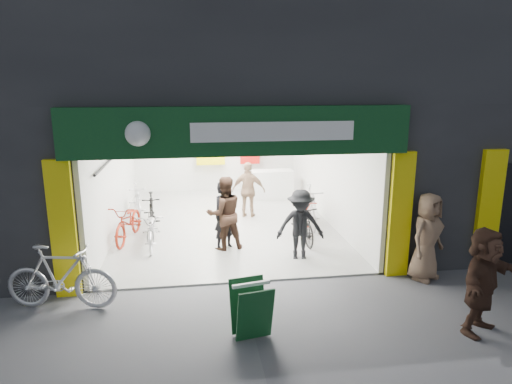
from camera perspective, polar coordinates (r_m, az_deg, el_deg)
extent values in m
plane|color=#56565B|center=(9.31, -1.94, -11.33)|extent=(60.00, 60.00, 0.00)
cube|color=#232326|center=(13.64, -0.18, 21.33)|extent=(16.00, 10.00, 4.50)
cube|color=#232326|center=(14.32, -26.92, 3.42)|extent=(5.00, 10.00, 3.50)
cube|color=#232326|center=(15.22, 18.87, 4.70)|extent=(6.00, 10.00, 3.50)
cube|color=#9E9E99|center=(13.02, -3.91, -3.84)|extent=(6.00, 8.00, 0.04)
cube|color=silver|center=(16.68, -5.10, 5.59)|extent=(6.00, 0.20, 3.20)
cube|color=silver|center=(12.77, -17.35, 2.52)|extent=(0.10, 8.00, 3.20)
cube|color=silver|center=(13.18, 8.89, 3.32)|extent=(0.10, 8.00, 3.20)
cube|color=white|center=(12.44, -4.15, 10.50)|extent=(6.00, 8.00, 0.10)
cube|color=black|center=(8.55, -2.20, 9.75)|extent=(6.00, 0.30, 0.30)
cube|color=#0C371E|center=(8.36, -2.01, 7.60)|extent=(6.40, 0.25, 0.90)
cube|color=white|center=(8.31, 2.24, 7.56)|extent=(3.00, 0.02, 0.35)
cube|color=yellow|center=(9.04, -22.96, -4.38)|extent=(0.45, 0.12, 2.60)
cube|color=yellow|center=(9.67, 17.57, -2.78)|extent=(0.45, 0.12, 2.60)
cube|color=yellow|center=(10.61, 27.18, -1.12)|extent=(0.50, 0.12, 2.20)
cylinder|color=black|center=(12.08, -17.34, 4.33)|extent=(0.06, 5.00, 0.06)
cube|color=silver|center=(15.52, 1.98, 0.89)|extent=(1.40, 0.60, 1.00)
cube|color=white|center=(9.66, -2.90, 9.19)|extent=(1.30, 0.35, 0.04)
cube|color=white|center=(11.45, -3.77, 9.88)|extent=(1.30, 0.35, 0.04)
cube|color=white|center=(13.24, -4.41, 10.38)|extent=(1.30, 0.35, 0.04)
cube|color=white|center=(15.03, -4.90, 10.76)|extent=(1.30, 0.35, 0.04)
imported|color=#AFAEB3|center=(11.34, -12.88, -4.58)|extent=(0.67, 1.73, 0.90)
imported|color=black|center=(12.73, -12.92, -2.39)|extent=(0.57, 1.65, 0.97)
imported|color=maroon|center=(11.91, -15.62, -3.64)|extent=(0.98, 1.96, 0.98)
imported|color=silver|center=(13.82, -14.63, -1.10)|extent=(0.80, 1.76, 1.02)
imported|color=black|center=(11.43, 5.83, -3.83)|extent=(0.58, 1.72, 1.02)
imported|color=maroon|center=(12.31, 6.00, -2.79)|extent=(0.96, 1.84, 0.92)
imported|color=#A9AAAE|center=(12.64, 6.84, -1.84)|extent=(0.74, 1.95, 1.14)
imported|color=silver|center=(8.83, -23.20, -9.74)|extent=(2.04, 0.91, 1.19)
imported|color=black|center=(10.84, -3.92, -3.00)|extent=(0.72, 0.65, 1.66)
imported|color=#3A241A|center=(10.78, -3.95, -2.73)|extent=(1.00, 0.85, 1.79)
imported|color=black|center=(10.20, 5.56, -4.18)|extent=(1.12, 0.73, 1.63)
imported|color=#8E6D53|center=(13.30, -0.93, 0.20)|extent=(1.05, 0.67, 1.67)
imported|color=#82634C|center=(9.81, 20.58, -5.25)|extent=(1.05, 0.95, 1.80)
imported|color=#3D261B|center=(8.14, 26.47, -9.91)|extent=(1.63, 1.35, 1.75)
cube|color=#10401C|center=(7.19, -0.10, -15.16)|extent=(0.60, 0.32, 0.87)
cube|color=#10401C|center=(7.50, -1.06, -13.85)|extent=(0.60, 0.32, 0.87)
cube|color=white|center=(7.15, -0.60, -11.47)|extent=(0.60, 0.16, 0.05)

